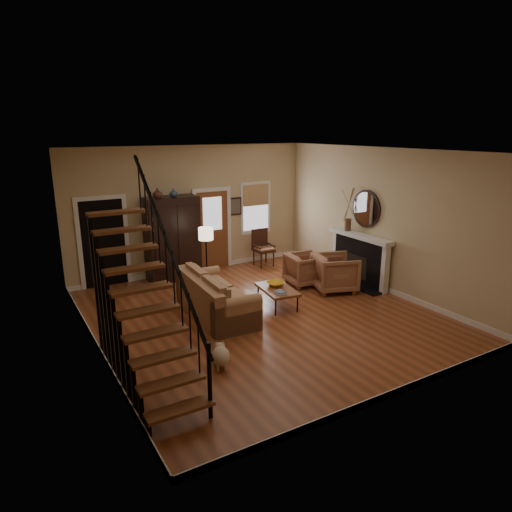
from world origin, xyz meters
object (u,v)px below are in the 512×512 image
armchair_left (335,273)px  coffee_table (277,297)px  armoire (172,239)px  armchair_right (305,269)px  side_chair (264,248)px  floor_lamp (207,259)px  sofa (216,296)px

armchair_left → coffee_table: bearing=114.8°
armoire → armchair_left: size_ratio=2.21×
armchair_left → armchair_right: (-0.34, 0.71, -0.05)m
coffee_table → side_chair: side_chair is taller
armchair_left → floor_lamp: bearing=77.2°
coffee_table → armchair_left: (1.72, 0.16, 0.23)m
armchair_left → side_chair: 2.58m
armchair_right → side_chair: side_chair is taller
coffee_table → armchair_right: bearing=32.3°
sofa → floor_lamp: floor_lamp is taller
coffee_table → floor_lamp: (-0.84, 1.77, 0.54)m
sofa → coffee_table: size_ratio=2.09×
armchair_left → armchair_right: 0.79m
sofa → floor_lamp: bearing=74.6°
armoire → coffee_table: (1.24, -2.91, -0.85)m
armoire → side_chair: size_ratio=2.06×
armoire → side_chair: armoire is taller
sofa → armchair_right: 2.79m
sofa → side_chair: size_ratio=2.19×
armoire → armchair_right: bearing=-38.0°
side_chair → coffee_table: bearing=-115.9°
armchair_left → floor_lamp: (-2.55, 1.61, 0.32)m
coffee_table → armchair_left: armchair_left is taller
armoire → floor_lamp: size_ratio=1.40×
coffee_table → floor_lamp: 2.03m
sofa → floor_lamp: (0.51, 1.55, 0.33)m
armchair_right → armchair_left: bearing=-147.1°
armchair_right → sofa: bearing=110.4°
armchair_left → armoire: bearing=66.6°
coffee_table → side_chair: 3.02m
armchair_left → floor_lamp: floor_lamp is taller
armchair_left → sofa: bearing=108.3°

